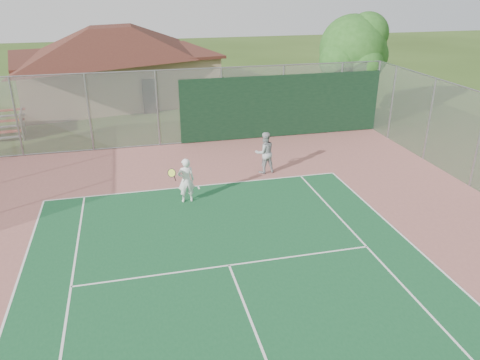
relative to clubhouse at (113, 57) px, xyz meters
The scene contains 6 objects.
back_fence 11.02m from the clubhouse, 62.70° to the right, with size 20.08×0.11×3.53m.
side_fence_right 19.24m from the clubhouse, 47.74° to the right, with size 0.08×9.00×3.50m.
clubhouse is the anchor object (origin of this frame).
tree 14.71m from the clubhouse, 32.33° to the right, with size 4.10×3.89×5.72m.
player_white_front 16.34m from the clubhouse, 81.72° to the right, with size 1.01×0.69×1.60m.
player_grey_back 15.34m from the clubhouse, 67.84° to the right, with size 0.89×0.73×1.68m.
Camera 1 is at (-2.25, -4.16, 7.21)m, focal length 35.00 mm.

